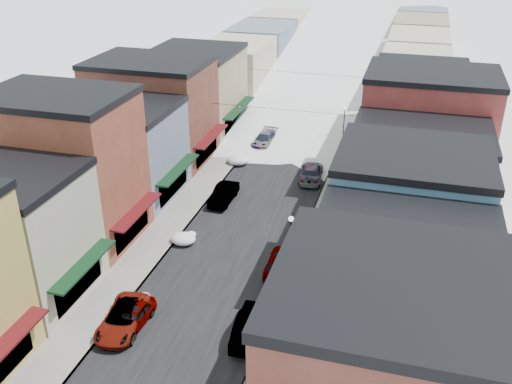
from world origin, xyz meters
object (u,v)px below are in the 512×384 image
Objects in this scene: car_white_suv at (123,319)px; car_silver_sedan at (133,316)px; streetlamp_near at (291,238)px; car_green_sedan at (251,325)px; trash_can at (308,224)px; car_dark_hatch at (224,194)px.

car_white_suv reaches higher than car_silver_sedan.
streetlamp_near is (9.25, 8.84, 2.55)m from car_white_suv.
trash_can is (0.90, 14.48, -0.26)m from car_green_sedan.
streetlamp_near is (8.70, 8.41, 2.58)m from car_silver_sedan.
car_green_sedan is at bearing -93.56° from trash_can.
car_white_suv is 1.06× the size of streetlamp_near.
car_green_sedan reaches higher than car_silver_sedan.
car_green_sedan is 1.04× the size of streetlamp_near.
car_dark_hatch reaches higher than trash_can.
car_dark_hatch is at bearing 160.87° from trash_can.
car_white_suv is 1.03× the size of car_green_sedan.
car_green_sedan reaches higher than car_white_suv.
car_silver_sedan is 0.86× the size of car_dark_hatch.
streetlamp_near is at bearing -100.92° from car_green_sedan.
car_white_suv is at bearing -139.47° from car_silver_sedan.
car_green_sedan reaches higher than trash_can.
trash_can is at bearing -18.57° from car_dark_hatch.
car_silver_sedan is at bearing -135.97° from streetlamp_near.
car_dark_hatch reaches higher than car_white_suv.
streetlamp_near is (0.00, -7.17, 2.70)m from trash_can.
trash_can is 0.17× the size of streetlamp_near.
car_silver_sedan is 17.85m from trash_can.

